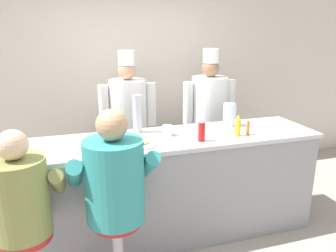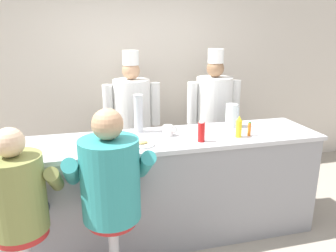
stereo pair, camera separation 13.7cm
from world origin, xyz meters
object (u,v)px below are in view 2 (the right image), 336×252
(water_pitcher_clear, at_px, (232,115))
(diner_seated_olive, at_px, (18,199))
(mustard_bottle_yellow, at_px, (239,127))
(cook_in_whites_near, at_px, (132,117))
(ketchup_bottle_red, at_px, (201,130))
(coffee_mug_white, at_px, (168,130))
(cereal_bowl, at_px, (18,157))
(cook_in_whites_far, at_px, (214,114))
(breakfast_plate, at_px, (142,144))
(cup_stack_steel, at_px, (138,113))
(hot_sauce_bottle_orange, at_px, (249,129))
(coffee_mug_tan, at_px, (116,139))
(diner_seated_teal, at_px, (110,183))

(water_pitcher_clear, height_order, diner_seated_olive, diner_seated_olive)
(mustard_bottle_yellow, bearing_deg, diner_seated_olive, -167.50)
(mustard_bottle_yellow, bearing_deg, cook_in_whites_near, 124.52)
(ketchup_bottle_red, distance_m, coffee_mug_white, 0.35)
(water_pitcher_clear, xyz_separation_m, cereal_bowl, (-1.98, -0.42, -0.09))
(cook_in_whites_far, bearing_deg, breakfast_plate, -135.77)
(cup_stack_steel, distance_m, cook_in_whites_near, 0.83)
(hot_sauce_bottle_orange, height_order, cereal_bowl, hot_sauce_bottle_orange)
(coffee_mug_tan, bearing_deg, diner_seated_teal, -102.00)
(hot_sauce_bottle_orange, bearing_deg, breakfast_plate, -179.36)
(cereal_bowl, bearing_deg, cook_in_whites_far, 29.05)
(coffee_mug_tan, bearing_deg, diner_seated_olive, -146.11)
(water_pitcher_clear, relative_size, cup_stack_steel, 0.64)
(ketchup_bottle_red, distance_m, cereal_bowl, 1.52)
(coffee_mug_white, bearing_deg, diner_seated_olive, -153.39)
(coffee_mug_tan, bearing_deg, water_pitcher_clear, 11.88)
(hot_sauce_bottle_orange, bearing_deg, coffee_mug_tan, 176.56)
(cook_in_whites_near, bearing_deg, water_pitcher_clear, -43.36)
(mustard_bottle_yellow, bearing_deg, coffee_mug_white, 161.53)
(ketchup_bottle_red, relative_size, cook_in_whites_near, 0.13)
(coffee_mug_white, bearing_deg, coffee_mug_tan, -166.02)
(mustard_bottle_yellow, distance_m, cup_stack_steel, 0.97)
(breakfast_plate, xyz_separation_m, cup_stack_steel, (0.04, 0.41, 0.17))
(hot_sauce_bottle_orange, xyz_separation_m, coffee_mug_white, (-0.74, 0.20, -0.02))
(cereal_bowl, bearing_deg, coffee_mug_tan, 12.31)
(diner_seated_teal, bearing_deg, coffee_mug_tan, 78.00)
(water_pitcher_clear, xyz_separation_m, coffee_mug_white, (-0.71, -0.13, -0.07))
(coffee_mug_white, relative_size, cup_stack_steel, 0.40)
(water_pitcher_clear, height_order, breakfast_plate, water_pitcher_clear)
(coffee_mug_tan, distance_m, cook_in_whites_near, 1.16)
(hot_sauce_bottle_orange, height_order, coffee_mug_tan, hot_sauce_bottle_orange)
(diner_seated_olive, xyz_separation_m, diner_seated_teal, (0.64, 0.00, 0.04))
(diner_seated_olive, height_order, cook_in_whites_near, cook_in_whites_near)
(ketchup_bottle_red, bearing_deg, cook_in_whites_far, 62.59)
(cereal_bowl, relative_size, diner_seated_olive, 0.11)
(mustard_bottle_yellow, bearing_deg, breakfast_plate, -179.85)
(coffee_mug_white, height_order, cup_stack_steel, cup_stack_steel)
(breakfast_plate, height_order, coffee_mug_white, coffee_mug_white)
(diner_seated_olive, bearing_deg, mustard_bottle_yellow, 12.50)
(cook_in_whites_near, bearing_deg, breakfast_plate, -94.57)
(cereal_bowl, height_order, coffee_mug_tan, coffee_mug_tan)
(cook_in_whites_far, bearing_deg, cup_stack_steel, -147.74)
(water_pitcher_clear, height_order, cook_in_whites_near, cook_in_whites_near)
(hot_sauce_bottle_orange, relative_size, cup_stack_steel, 0.36)
(coffee_mug_white, bearing_deg, hot_sauce_bottle_orange, -15.12)
(cup_stack_steel, bearing_deg, diner_seated_olive, -140.54)
(mustard_bottle_yellow, height_order, cereal_bowl, mustard_bottle_yellow)
(cup_stack_steel, xyz_separation_m, diner_seated_teal, (-0.36, -0.81, -0.31))
(ketchup_bottle_red, height_order, cook_in_whites_far, cook_in_whites_far)
(cup_stack_steel, distance_m, diner_seated_teal, 0.94)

